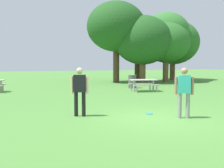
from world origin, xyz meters
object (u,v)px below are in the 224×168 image
Objects in this scene: trash_can_beside_table at (132,81)px; person_catcher at (184,89)px; frisbee at (149,114)px; tree_far_right at (137,36)px; tree_back_right at (173,42)px; person_thrower at (80,88)px; tree_back_left at (166,32)px; picnic_table_near at (144,83)px; tree_broad_center at (143,40)px; tree_tall_left at (116,27)px; tree_slender_mid at (166,43)px.

person_catcher is at bearing -110.09° from trash_can_beside_table.
frisbee is 18.09m from tree_far_right.
tree_back_right is at bearing 50.52° from frisbee.
tree_back_left is at bearing 45.90° from person_thrower.
picnic_table_near is 0.29× the size of tree_back_right.
person_thrower is at bearing -128.33° from tree_broad_center.
tree_tall_left is 5.62m from tree_back_left.
picnic_table_near is at bearing 67.33° from person_catcher.
trash_can_beside_table is at bearing -141.42° from tree_back_right.
tree_slender_mid is (10.51, 13.52, 3.79)m from frisbee.
tree_broad_center reaches higher than tree_slender_mid.
tree_far_right is (10.74, 14.76, 3.55)m from person_thrower.
picnic_table_near is 0.34× the size of tree_slender_mid.
tree_back_right reaches higher than person_thrower.
frisbee is at bearing -118.64° from tree_far_right.
trash_can_beside_table is at bearing -144.47° from tree_slender_mid.
picnic_table_near is at bearing -120.55° from tree_broad_center.
tree_slender_mid is (12.85, 12.89, 2.86)m from person_thrower.
person_catcher reaches higher than picnic_table_near.
person_thrower is 8.80m from picnic_table_near.
trash_can_beside_table is at bearing -104.30° from tree_tall_left.
tree_tall_left is 2.79m from tree_broad_center.
tree_broad_center is 6.21m from tree_back_right.
tree_back_right is (9.63, 9.66, 3.60)m from picnic_table_near.
tree_tall_left is at bearing 71.97° from person_catcher.
person_thrower is 17.05m from tree_tall_left.
tree_tall_left is (8.19, 14.33, 4.29)m from person_thrower.
tree_tall_left is (1.49, 5.83, 4.75)m from trash_can_beside_table.
tree_far_right is at bearing 9.59° from tree_tall_left.
tree_slender_mid reaches higher than frisbee.
tree_far_right is at bearing 61.36° from frisbee.
tree_broad_center is (7.37, 14.78, 3.02)m from person_catcher.
tree_back_right is (3.04, 2.94, 0.36)m from tree_slender_mid.
tree_slender_mid is at bearing 55.91° from person_catcher.
person_thrower and person_catcher have the same top height.
tree_back_right is (7.70, 1.50, -1.08)m from tree_tall_left.
trash_can_beside_table is 0.15× the size of tree_broad_center.
tree_back_right is at bearing 11.05° from tree_tall_left.
person_thrower is 16.94m from tree_broad_center.
frisbee is 19.42m from tree_back_left.
tree_back_left is 2.76m from tree_back_right.
tree_slender_mid is (6.15, 4.39, 3.32)m from trash_can_beside_table.
tree_broad_center reaches higher than trash_can_beside_table.
person_catcher is at bearing -112.67° from picnic_table_near.
person_catcher reaches higher than trash_can_beside_table.
tree_tall_left is 5.08m from tree_slender_mid.
frisbee is at bearing -14.94° from person_thrower.
tree_far_right is 1.09× the size of tree_slender_mid.
frisbee is at bearing -120.28° from tree_broad_center.
tree_tall_left is 1.15× the size of tree_back_right.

